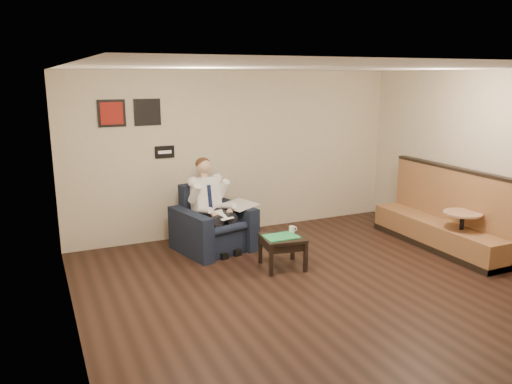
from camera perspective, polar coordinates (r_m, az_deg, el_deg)
name	(u,v)px	position (r m, az deg, el deg)	size (l,w,h in m)	color
ground	(329,294)	(6.54, 8.33, -11.50)	(6.00, 6.00, 0.00)	black
wall_back	(238,153)	(8.72, -2.07, 4.49)	(6.00, 0.02, 2.80)	beige
wall_left	(70,215)	(5.15, -20.50, -2.51)	(0.02, 6.00, 2.80)	beige
wall_right	(508,168)	(8.12, 26.83, 2.42)	(0.02, 6.00, 2.80)	beige
ceiling	(337,68)	(5.95, 9.25, 13.82)	(6.00, 6.00, 0.02)	white
seating_sign	(165,152)	(8.28, -10.40, 4.52)	(0.32, 0.02, 0.20)	black
art_print_left	(112,113)	(8.06, -16.17, 8.64)	(0.42, 0.03, 0.42)	maroon
art_print_right	(147,112)	(8.16, -12.31, 8.90)	(0.42, 0.03, 0.42)	black
armchair	(213,219)	(7.92, -4.89, -3.07)	(1.05, 1.05, 1.02)	black
seated_man	(218,209)	(7.76, -4.38, -1.96)	(0.66, 0.99, 1.39)	white
lap_papers	(222,215)	(7.69, -3.91, -2.64)	(0.23, 0.33, 0.01)	white
newspaper	(239,205)	(8.01, -1.94, -1.47)	(0.44, 0.55, 0.01)	silver
side_table	(282,252)	(7.25, 3.03, -6.85)	(0.58, 0.58, 0.47)	black
green_folder	(281,237)	(7.14, 2.87, -5.11)	(0.47, 0.33, 0.01)	#24B55F
coffee_mug	(292,229)	(7.33, 4.12, -4.28)	(0.09, 0.09, 0.10)	white
smartphone	(282,232)	(7.34, 3.00, -4.62)	(0.15, 0.07, 0.01)	black
banquette	(440,209)	(8.50, 20.30, -1.80)	(0.60, 2.50, 1.28)	brown
cafe_table	(461,235)	(8.24, 22.35, -4.52)	(0.57, 0.57, 0.70)	tan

